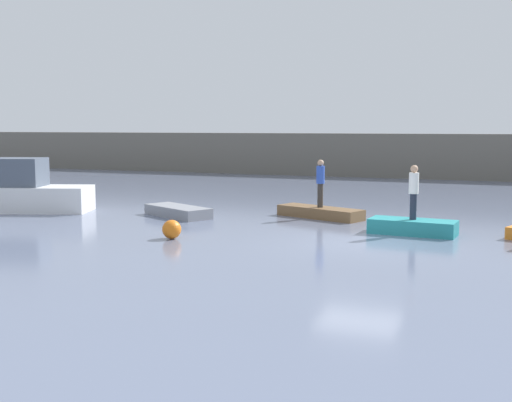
{
  "coord_description": "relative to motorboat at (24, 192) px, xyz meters",
  "views": [
    {
      "loc": [
        4.25,
        -19.21,
        3.54
      ],
      "look_at": [
        -4.44,
        2.56,
        0.82
      ],
      "focal_mm": 45.3,
      "sensor_mm": 36.0,
      "label": 1
    }
  ],
  "objects": [
    {
      "name": "motorboat",
      "position": [
        0.0,
        0.0,
        0.0
      ],
      "size": [
        5.63,
        3.49,
        2.23
      ],
      "color": "white",
      "rests_on": "ground_plane"
    },
    {
      "name": "person_white_shirt",
      "position": [
        15.9,
        0.15,
        0.68
      ],
      "size": [
        0.32,
        0.32,
        1.79
      ],
      "color": "#232838",
      "rests_on": "rowboat_teal"
    },
    {
      "name": "rowboat_brown",
      "position": [
        12.0,
        2.73,
        -0.61
      ],
      "size": [
        3.66,
        2.2,
        0.41
      ],
      "primitive_type": "cube",
      "rotation": [
        0.0,
        0.0,
        -0.36
      ],
      "color": "brown",
      "rests_on": "ground_plane"
    },
    {
      "name": "embankment_wall",
      "position": [
        14.63,
        23.53,
        0.7
      ],
      "size": [
        80.0,
        1.2,
        3.03
      ],
      "primitive_type": "cube",
      "color": "#666056",
      "rests_on": "ground_plane"
    },
    {
      "name": "rowboat_teal",
      "position": [
        15.9,
        0.15,
        -0.57
      ],
      "size": [
        2.87,
        1.32,
        0.49
      ],
      "primitive_type": "cube",
      "rotation": [
        0.0,
        0.0,
        -0.08
      ],
      "color": "teal",
      "rests_on": "ground_plane"
    },
    {
      "name": "ground_plane",
      "position": [
        14.63,
        -2.02,
        -0.82
      ],
      "size": [
        120.0,
        120.0,
        0.0
      ],
      "primitive_type": "plane",
      "color": "slate"
    },
    {
      "name": "person_blue_shirt",
      "position": [
        12.0,
        2.73,
        0.63
      ],
      "size": [
        0.32,
        0.32,
        1.84
      ],
      "color": "#38332D",
      "rests_on": "rowboat_brown"
    },
    {
      "name": "rowboat_grey",
      "position": [
        6.7,
        0.99,
        -0.61
      ],
      "size": [
        3.26,
        2.44,
        0.41
      ],
      "primitive_type": "cube",
      "rotation": [
        0.0,
        0.0,
        -0.47
      ],
      "color": "gray",
      "rests_on": "ground_plane"
    },
    {
      "name": "mooring_buoy",
      "position": [
        8.95,
        -3.54,
        -0.52
      ],
      "size": [
        0.6,
        0.6,
        0.6
      ],
      "primitive_type": "sphere",
      "color": "orange",
      "rests_on": "ground_plane"
    }
  ]
}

